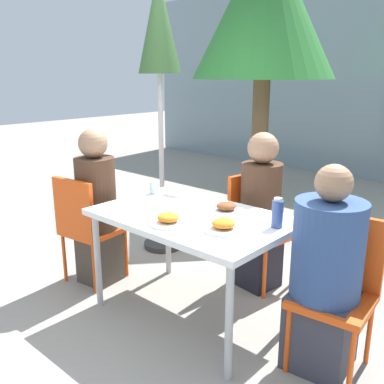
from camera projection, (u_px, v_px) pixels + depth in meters
ground_plane at (192, 314)px, 2.94m from camera, size 24.00×24.00×0.00m
dining_table at (192, 223)px, 2.77m from camera, size 1.26×0.81×0.72m
chair_left at (85, 223)px, 3.26m from camera, size 0.45×0.45×0.86m
person_left at (97, 210)px, 3.28m from camera, size 0.30×0.30×1.21m
chair_right at (339, 281)px, 2.34m from camera, size 0.44×0.44×0.86m
person_right at (325, 278)px, 2.30m from camera, size 0.37×0.37×1.16m
chair_far at (256, 221)px, 3.31m from camera, size 0.45×0.45×0.86m
person_far at (260, 214)px, 3.20m from camera, size 0.31×0.31×1.20m
closed_umbrella at (159, 41)px, 3.59m from camera, size 0.37×0.37×2.41m
plate_0 at (223, 226)px, 2.47m from camera, size 0.25×0.25×0.07m
plate_1 at (168, 220)px, 2.57m from camera, size 0.24×0.24×0.07m
plate_2 at (226, 208)px, 2.80m from camera, size 0.23×0.23×0.07m
bottle at (277, 213)px, 2.50m from camera, size 0.07×0.07×0.18m
drinking_cup at (155, 188)px, 3.22m from camera, size 0.08×0.08×0.09m
salad_bowl at (177, 191)px, 3.21m from camera, size 0.18×0.18×0.05m
tree_behind_left at (265, 6)px, 4.78m from camera, size 1.64×1.64×3.16m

